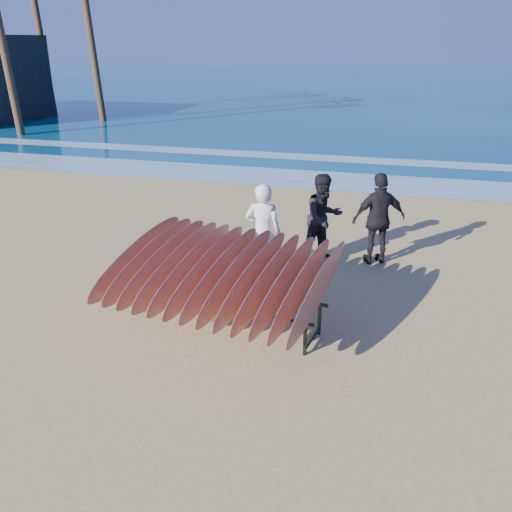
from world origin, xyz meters
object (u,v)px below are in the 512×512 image
object	(u,v)px
surfboard_rack	(222,272)
person_white	(263,233)
person_dark_b	(379,219)
person_dark_a	(323,218)

from	to	relation	value
surfboard_rack	person_white	size ratio (longest dim) A/B	1.93
surfboard_rack	person_dark_b	xyz separation A→B (m)	(2.15, 3.26, 0.03)
surfboard_rack	person_white	bearing A→B (deg)	94.03
person_white	person_dark_a	size ratio (longest dim) A/B	1.03
person_white	person_dark_a	bearing A→B (deg)	-128.82
surfboard_rack	person_dark_a	distance (m)	3.32
person_white	person_dark_b	bearing A→B (deg)	-148.25
person_dark_a	person_dark_b	world-z (taller)	person_dark_b
person_white	person_dark_a	xyz separation A→B (m)	(0.91, 1.28, -0.03)
person_white	surfboard_rack	bearing A→B (deg)	81.87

